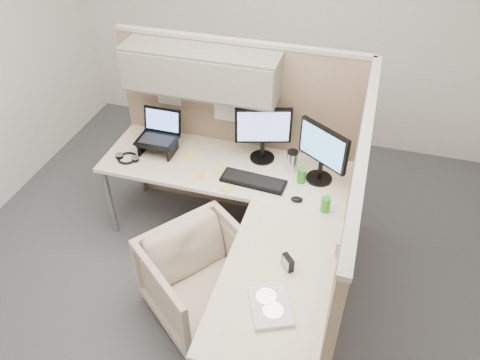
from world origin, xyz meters
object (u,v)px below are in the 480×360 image
(office_chair, at_px, (203,277))
(monitor_left, at_px, (263,130))
(desk, at_px, (238,208))
(keyboard, at_px, (253,181))

(office_chair, bearing_deg, monitor_left, 28.32)
(monitor_left, bearing_deg, office_chair, -115.96)
(desk, relative_size, office_chair, 2.70)
(desk, bearing_deg, office_chair, -107.89)
(office_chair, bearing_deg, desk, 19.82)
(office_chair, distance_m, keyboard, 0.81)
(monitor_left, height_order, keyboard, monitor_left)
(office_chair, xyz_separation_m, keyboard, (0.18, 0.70, 0.37))
(desk, distance_m, office_chair, 0.55)
(office_chair, bearing_deg, keyboard, 23.43)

